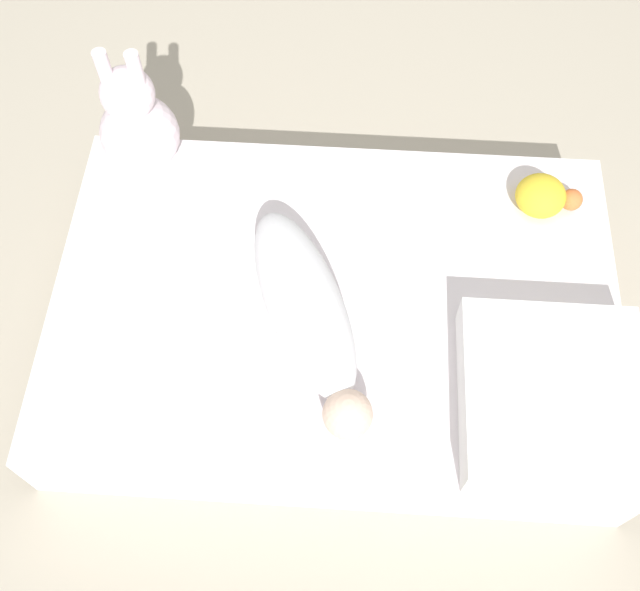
# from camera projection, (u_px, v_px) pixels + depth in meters

# --- Properties ---
(ground_plane) EXTENTS (12.00, 12.00, 0.00)m
(ground_plane) POSITION_uv_depth(u_px,v_px,m) (334.00, 333.00, 1.86)
(ground_plane) COLOR #B2A893
(bed_mattress) EXTENTS (1.28, 0.86, 0.19)m
(bed_mattress) POSITION_uv_depth(u_px,v_px,m) (335.00, 316.00, 1.77)
(bed_mattress) COLOR white
(bed_mattress) RESTS_ON ground_plane
(swaddled_baby) EXTENTS (0.34, 0.55, 0.14)m
(swaddled_baby) POSITION_uv_depth(u_px,v_px,m) (307.00, 310.00, 1.59)
(swaddled_baby) COLOR white
(swaddled_baby) RESTS_ON bed_mattress
(pillow) EXTENTS (0.37, 0.39, 0.10)m
(pillow) POSITION_uv_depth(u_px,v_px,m) (552.00, 397.00, 1.52)
(pillow) COLOR white
(pillow) RESTS_ON bed_mattress
(bunny_plush) EXTENTS (0.19, 0.19, 0.35)m
(bunny_plush) POSITION_uv_depth(u_px,v_px,m) (137.00, 125.00, 1.76)
(bunny_plush) COLOR silver
(bunny_plush) RESTS_ON bed_mattress
(turtle_plush) EXTENTS (0.16, 0.12, 0.09)m
(turtle_plush) POSITION_uv_depth(u_px,v_px,m) (544.00, 196.00, 1.77)
(turtle_plush) COLOR yellow
(turtle_plush) RESTS_ON bed_mattress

